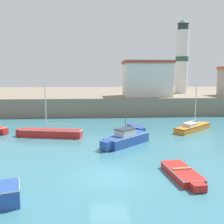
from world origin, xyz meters
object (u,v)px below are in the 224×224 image
object	(u,v)px
dinghy_blue_4	(136,127)
lighthouse	(182,58)
harbor_shed_mid_row	(147,78)
dinghy_red_0	(183,173)
sailboat_red_7	(50,133)
motorboat_blue_1	(126,139)
sailboat_orange_3	(193,127)

from	to	relation	value
dinghy_blue_4	lighthouse	size ratio (longest dim) A/B	0.27
harbor_shed_mid_row	dinghy_red_0	bearing A→B (deg)	-97.10
dinghy_red_0	sailboat_red_7	world-z (taller)	sailboat_red_7
sailboat_red_7	harbor_shed_mid_row	size ratio (longest dim) A/B	0.87
dinghy_red_0	motorboat_blue_1	bearing A→B (deg)	108.08
lighthouse	harbor_shed_mid_row	bearing A→B (deg)	-142.13
lighthouse	motorboat_blue_1	bearing A→B (deg)	-117.74
sailboat_orange_3	harbor_shed_mid_row	size ratio (longest dim) A/B	0.71
motorboat_blue_1	dinghy_blue_4	world-z (taller)	motorboat_blue_1
lighthouse	dinghy_blue_4	bearing A→B (deg)	-120.97
dinghy_red_0	motorboat_blue_1	size ratio (longest dim) A/B	0.90
sailboat_orange_3	lighthouse	world-z (taller)	lighthouse
sailboat_orange_3	sailboat_red_7	xyz separation A→B (m)	(-15.70, -1.92, 0.04)
motorboat_blue_1	lighthouse	world-z (taller)	lighthouse
dinghy_red_0	dinghy_blue_4	bearing A→B (deg)	91.82
dinghy_blue_4	harbor_shed_mid_row	world-z (taller)	harbor_shed_mid_row
dinghy_red_0	harbor_shed_mid_row	distance (m)	29.12
dinghy_red_0	sailboat_orange_3	world-z (taller)	sailboat_orange_3
dinghy_blue_4	harbor_shed_mid_row	bearing A→B (deg)	73.80
sailboat_red_7	harbor_shed_mid_row	bearing A→B (deg)	51.69
motorboat_blue_1	dinghy_blue_4	distance (m)	7.11
dinghy_blue_4	sailboat_red_7	world-z (taller)	sailboat_red_7
motorboat_blue_1	dinghy_blue_4	xyz separation A→B (m)	(2.09, 6.79, -0.31)
motorboat_blue_1	sailboat_red_7	bearing A→B (deg)	153.73
harbor_shed_mid_row	dinghy_blue_4	bearing A→B (deg)	-106.20
motorboat_blue_1	sailboat_red_7	xyz separation A→B (m)	(-7.31, 3.61, -0.14)
motorboat_blue_1	sailboat_red_7	size ratio (longest dim) A/B	0.70
dinghy_blue_4	lighthouse	xyz separation A→B (m)	(12.00, 20.00, 9.24)
sailboat_orange_3	harbor_shed_mid_row	world-z (taller)	harbor_shed_mid_row
dinghy_red_0	sailboat_orange_3	bearing A→B (deg)	66.38
dinghy_blue_4	sailboat_red_7	bearing A→B (deg)	-161.29
dinghy_red_0	harbor_shed_mid_row	world-z (taller)	harbor_shed_mid_row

